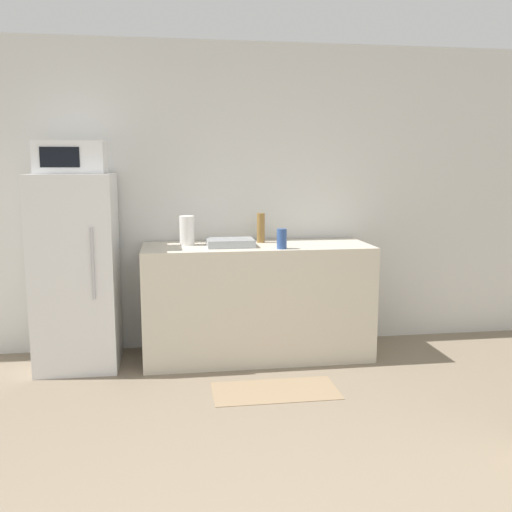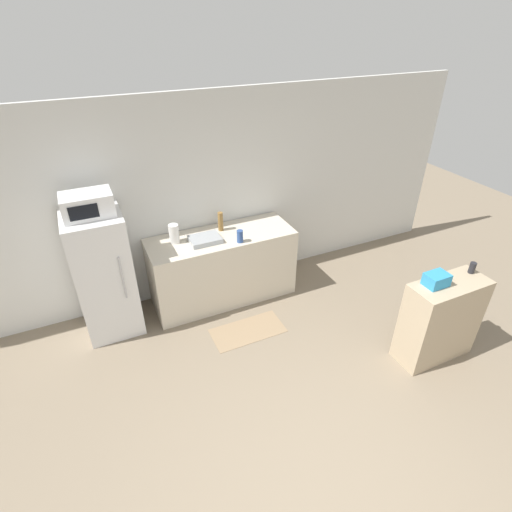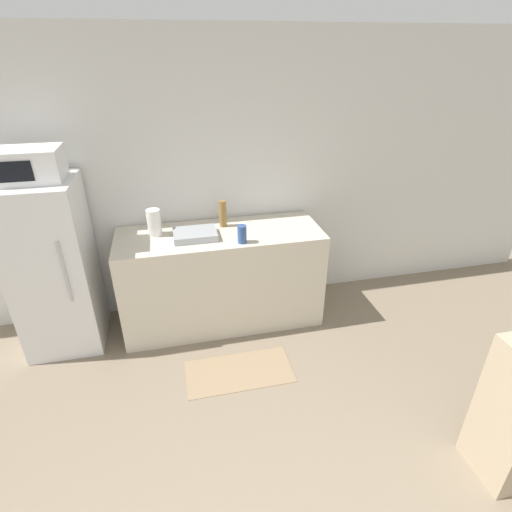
# 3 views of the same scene
# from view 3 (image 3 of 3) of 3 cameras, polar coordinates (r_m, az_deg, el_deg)

# --- Properties ---
(wall_back) EXTENTS (8.00, 0.06, 2.60)m
(wall_back) POSITION_cam_3_polar(r_m,az_deg,el_deg) (3.81, -10.99, 10.19)
(wall_back) COLOR silver
(wall_back) RESTS_ON ground_plane
(refrigerator) EXTENTS (0.62, 0.66, 1.51)m
(refrigerator) POSITION_cam_3_polar(r_m,az_deg,el_deg) (3.80, -26.91, -1.45)
(refrigerator) COLOR silver
(refrigerator) RESTS_ON ground_plane
(microwave) EXTENTS (0.51, 0.36, 0.25)m
(microwave) POSITION_cam_3_polar(r_m,az_deg,el_deg) (3.50, -30.03, 11.18)
(microwave) COLOR white
(microwave) RESTS_ON refrigerator
(counter) EXTENTS (1.85, 0.68, 0.94)m
(counter) POSITION_cam_3_polar(r_m,az_deg,el_deg) (3.82, -4.92, -3.06)
(counter) COLOR beige
(counter) RESTS_ON ground_plane
(sink_basin) EXTENTS (0.37, 0.28, 0.06)m
(sink_basin) POSITION_cam_3_polar(r_m,az_deg,el_deg) (3.53, -8.70, 3.07)
(sink_basin) COLOR #9EA3A8
(sink_basin) RESTS_ON counter
(bottle_tall) EXTENTS (0.07, 0.07, 0.25)m
(bottle_tall) POSITION_cam_3_polar(r_m,az_deg,el_deg) (3.69, -4.76, 6.05)
(bottle_tall) COLOR olive
(bottle_tall) RESTS_ON counter
(bottle_short) EXTENTS (0.08, 0.08, 0.16)m
(bottle_short) POSITION_cam_3_polar(r_m,az_deg,el_deg) (3.38, -2.01, 3.13)
(bottle_short) COLOR #2D4C8C
(bottle_short) RESTS_ON counter
(paper_towel_roll) EXTENTS (0.12, 0.12, 0.24)m
(paper_towel_roll) POSITION_cam_3_polar(r_m,az_deg,el_deg) (3.61, -14.34, 4.66)
(paper_towel_roll) COLOR white
(paper_towel_roll) RESTS_ON counter
(kitchen_rug) EXTENTS (0.88, 0.44, 0.01)m
(kitchen_rug) POSITION_cam_3_polar(r_m,az_deg,el_deg) (3.49, -2.41, -16.14)
(kitchen_rug) COLOR #937A5B
(kitchen_rug) RESTS_ON ground_plane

